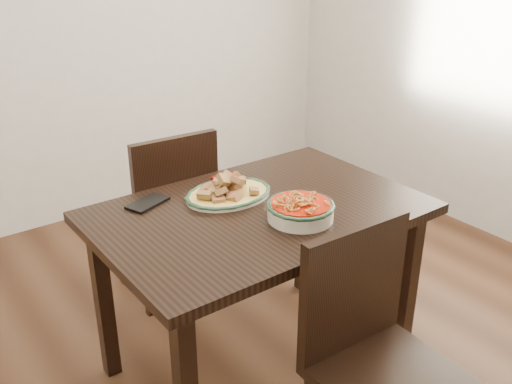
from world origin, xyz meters
TOP-DOWN VIEW (x-y plane):
  - floor at (0.00, 0.00)m, footprint 3.50×3.50m
  - wall_back at (0.00, 1.75)m, footprint 3.50×0.10m
  - dining_table at (-0.13, -0.11)m, footprint 1.24×0.83m
  - chair_far at (-0.17, 0.57)m, footprint 0.44×0.44m
  - chair_near at (-0.14, -0.74)m, footprint 0.44×0.44m
  - fish_plate at (-0.16, 0.05)m, footprint 0.36×0.28m
  - noodle_bowl at (-0.06, -0.27)m, footprint 0.25×0.25m
  - smartphone at (-0.46, 0.18)m, footprint 0.19×0.14m
  - napkin at (-0.07, 0.21)m, footprint 0.12×0.11m

SIDE VIEW (x-z plane):
  - floor at x=0.00m, z-range 0.00..0.00m
  - chair_far at x=-0.17m, z-range 0.05..0.94m
  - chair_near at x=-0.14m, z-range 0.05..0.94m
  - dining_table at x=-0.13m, z-range 0.28..1.03m
  - smartphone at x=-0.46m, z-range 0.75..0.76m
  - napkin at x=-0.07m, z-range 0.75..0.76m
  - noodle_bowl at x=-0.06m, z-range 0.75..0.84m
  - fish_plate at x=-0.16m, z-range 0.74..0.85m
  - wall_back at x=0.00m, z-range 0.00..2.60m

